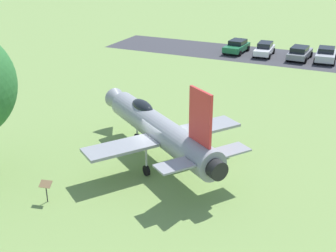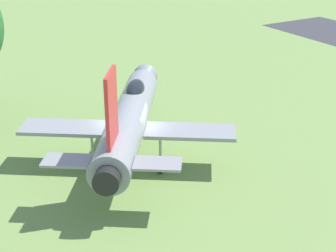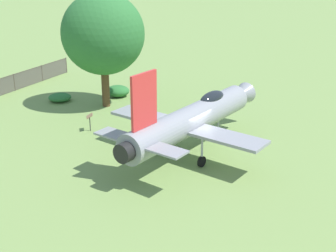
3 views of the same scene
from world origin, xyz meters
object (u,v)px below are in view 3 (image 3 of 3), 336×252
display_jet (193,118)px  info_plaque (90,118)px  shade_tree (103,34)px  shrub_near_fence (118,91)px  shrub_by_tree (60,97)px

display_jet → info_plaque: display_jet is taller
info_plaque → shade_tree: bearing=87.2°
shrub_near_fence → shade_tree: bearing=-102.4°
shade_tree → display_jet: bearing=-51.8°
shrub_by_tree → info_plaque: 6.97m
display_jet → shrub_near_fence: display_jet is taller
shade_tree → shrub_by_tree: size_ratio=4.77×
display_jet → info_plaque: bearing=100.4°
shrub_near_fence → shrub_by_tree: shrub_near_fence is taller
shrub_near_fence → info_plaque: bearing=-95.9°
display_jet → shade_tree: (-6.29, 7.98, 3.24)m
shrub_near_fence → info_plaque: size_ratio=1.60×
shrub_near_fence → info_plaque: 7.43m
shade_tree → info_plaque: shade_tree is taller
shade_tree → shrub_near_fence: size_ratio=4.49×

